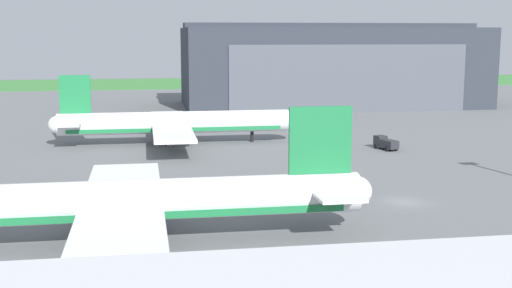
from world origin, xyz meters
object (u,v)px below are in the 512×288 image
maintenance_hangar (331,66)px  pushback_tractor (385,143)px  airliner_far_right (175,123)px  airliner_near_left (113,203)px

maintenance_hangar → pushback_tractor: 68.20m
airliner_far_right → maintenance_hangar: bearing=52.7°
airliner_near_left → pushback_tractor: bearing=46.7°
airliner_near_left → pushback_tractor: airliner_near_left is taller
airliner_far_right → pushback_tractor: (32.80, -11.10, -2.43)m
airliner_near_left → pushback_tractor: 59.12m
pushback_tractor → airliner_near_left: bearing=-133.3°
maintenance_hangar → airliner_near_left: size_ratio=1.58×
airliner_far_right → pushback_tractor: size_ratio=8.42×
airliner_near_left → pushback_tractor: (40.53, 42.95, -2.64)m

